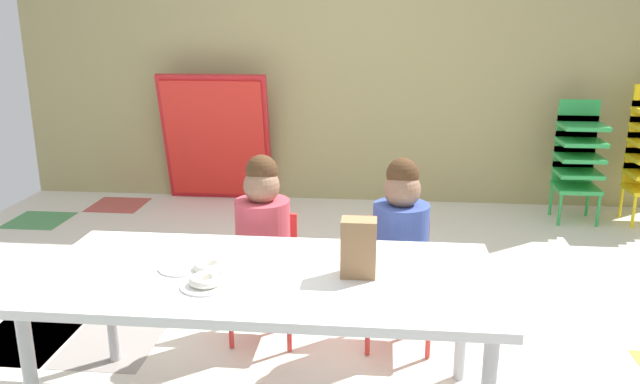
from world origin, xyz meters
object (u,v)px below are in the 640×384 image
craft_table (267,285)px  kid_chair_green_stack (578,154)px  seated_child_near_camera (263,231)px  paper_bag_brown (359,248)px  paper_plate_center_table (182,267)px  seated_child_middle_seat (400,236)px  donut_powdered_loose (209,266)px  folded_activity_table (216,139)px  paper_plate_near_edge (206,286)px  donut_powdered_on_plate (205,280)px

craft_table → kid_chair_green_stack: bearing=54.4°
craft_table → seated_child_near_camera: 0.63m
paper_bag_brown → paper_plate_center_table: (-0.67, 0.00, -0.11)m
craft_table → seated_child_middle_seat: (0.52, 0.62, -0.01)m
seated_child_middle_seat → craft_table: bearing=-129.9°
donut_powdered_loose → kid_chair_green_stack: bearing=51.5°
craft_table → folded_activity_table: size_ratio=1.59×
seated_child_middle_seat → paper_bag_brown: bearing=-105.9°
donut_powdered_loose → paper_plate_near_edge: bearing=-80.5°
folded_activity_table → paper_plate_center_table: (0.63, -2.89, 0.08)m
folded_activity_table → donut_powdered_on_plate: folded_activity_table is taller
kid_chair_green_stack → paper_bag_brown: 3.10m
seated_child_middle_seat → paper_plate_center_table: bearing=-144.2°
seated_child_near_camera → paper_plate_near_edge: (-0.06, -0.76, 0.06)m
kid_chair_green_stack → donut_powdered_on_plate: kid_chair_green_stack is taller
seated_child_near_camera → seated_child_middle_seat: same height
paper_bag_brown → seated_child_near_camera: bearing=127.9°
folded_activity_table → donut_powdered_loose: bearing=-75.8°
kid_chair_green_stack → donut_powdered_loose: 3.43m
folded_activity_table → paper_plate_near_edge: (0.76, -3.04, 0.08)m
folded_activity_table → donut_powdered_on_plate: (0.76, -3.04, 0.10)m
seated_child_middle_seat → donut_powdered_on_plate: seated_child_middle_seat is taller
paper_bag_brown → paper_plate_near_edge: paper_bag_brown is taller
paper_plate_near_edge → paper_plate_center_table: same height
seated_child_near_camera → paper_bag_brown: (0.47, -0.61, 0.17)m
craft_table → seated_child_middle_seat: size_ratio=1.89×
craft_table → donut_powdered_on_plate: (-0.19, -0.14, 0.08)m
seated_child_near_camera → paper_plate_center_table: bearing=-107.9°
paper_plate_near_edge → donut_powdered_on_plate: donut_powdered_on_plate is taller
seated_child_near_camera → paper_plate_center_table: seated_child_near_camera is taller
seated_child_middle_seat → paper_plate_near_edge: 1.05m
craft_table → seated_child_near_camera: size_ratio=1.89×
paper_bag_brown → donut_powdered_loose: paper_bag_brown is taller
craft_table → seated_child_middle_seat: seated_child_middle_seat is taller
kid_chair_green_stack → paper_plate_near_edge: size_ratio=5.11×
donut_powdered_on_plate → donut_powdered_loose: size_ratio=0.94×
folded_activity_table → kid_chair_green_stack: bearing=-4.3°
folded_activity_table → donut_powdered_on_plate: 3.13m
craft_table → paper_bag_brown: paper_bag_brown is taller
donut_powdered_loose → paper_plate_center_table: bearing=173.5°
paper_plate_center_table → donut_powdered_loose: (0.11, -0.01, 0.01)m
paper_bag_brown → kid_chair_green_stack: bearing=59.6°
folded_activity_table → paper_plate_center_table: size_ratio=6.04×
paper_bag_brown → paper_plate_near_edge: bearing=-164.2°
kid_chair_green_stack → paper_plate_center_table: 3.49m
donut_powdered_loose → donut_powdered_on_plate: bearing=-80.5°
seated_child_near_camera → paper_bag_brown: 0.79m
paper_plate_near_edge → craft_table: bearing=36.6°
kid_chair_green_stack → folded_activity_table: 2.87m
folded_activity_table → paper_plate_center_table: bearing=-77.8°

